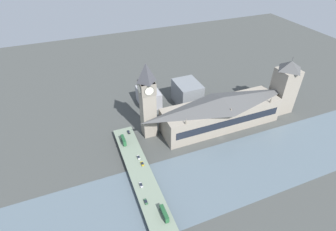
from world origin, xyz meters
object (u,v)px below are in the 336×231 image
(car_southbound_lead, at_px, (139,157))
(car_southbound_tail, at_px, (141,185))
(clock_tower, at_px, (147,99))
(double_decker_bus_lead, at_px, (164,213))
(parliament_hall, at_px, (221,112))
(car_northbound_mid, at_px, (142,164))
(road_bridge, at_px, (149,195))
(victoria_tower, at_px, (284,87))
(double_decker_bus_rear, at_px, (124,140))
(car_northbound_tail, at_px, (129,132))
(car_northbound_lead, at_px, (146,202))

(car_southbound_lead, height_order, car_southbound_tail, car_southbound_tail)
(clock_tower, relative_size, double_decker_bus_lead, 6.13)
(parliament_hall, height_order, car_southbound_tail, parliament_hall)
(clock_tower, relative_size, car_northbound_mid, 15.22)
(clock_tower, relative_size, road_bridge, 0.45)
(victoria_tower, distance_m, double_decker_bus_rear, 157.14)
(parliament_hall, bearing_deg, car_northbound_mid, 107.00)
(road_bridge, xyz_separation_m, car_southbound_lead, (34.48, -3.00, 1.69))
(car_northbound_mid, xyz_separation_m, car_southbound_tail, (-18.53, 6.70, 0.05))
(parliament_hall, xyz_separation_m, double_decker_bus_lead, (-70.96, 82.08, -7.40))
(parliament_hall, height_order, car_southbound_lead, parliament_hall)
(parliament_hall, height_order, car_northbound_tail, parliament_hall)
(double_decker_bus_rear, height_order, car_southbound_lead, double_decker_bus_rear)
(clock_tower, height_order, car_northbound_lead, clock_tower)
(car_northbound_mid, distance_m, car_southbound_tail, 19.71)
(road_bridge, xyz_separation_m, car_northbound_mid, (27.10, -3.71, 1.64))
(parliament_hall, bearing_deg, victoria_tower, -89.95)
(car_southbound_lead, bearing_deg, car_northbound_tail, -1.37)
(car_northbound_tail, bearing_deg, double_decker_bus_lead, 179.79)
(victoria_tower, xyz_separation_m, road_bridge, (-52.17, 152.78, -21.99))
(double_decker_bus_rear, distance_m, car_northbound_tail, 13.15)
(double_decker_bus_lead, bearing_deg, car_northbound_tail, -0.21)
(road_bridge, relative_size, car_southbound_tail, 33.78)
(parliament_hall, height_order, car_northbound_lead, parliament_hall)
(parliament_hall, distance_m, double_decker_bus_rear, 89.15)
(car_northbound_mid, relative_size, car_southbound_tail, 1.01)
(clock_tower, xyz_separation_m, road_bridge, (-65.13, 21.78, -31.99))
(road_bridge, relative_size, car_northbound_tail, 32.82)
(double_decker_bus_lead, bearing_deg, victoria_tower, -64.57)
(car_northbound_lead, distance_m, car_northbound_tail, 72.31)
(double_decker_bus_lead, bearing_deg, car_northbound_mid, -0.32)
(double_decker_bus_lead, relative_size, car_southbound_tail, 2.51)
(clock_tower, bearing_deg, road_bridge, 161.51)
(parliament_hall, height_order, victoria_tower, victoria_tower)
(double_decker_bus_lead, distance_m, double_decker_bus_rear, 74.72)
(road_bridge, relative_size, double_decker_bus_lead, 13.47)
(victoria_tower, xyz_separation_m, car_northbound_lead, (-57.55, 156.89, -20.33))
(parliament_hall, distance_m, car_northbound_lead, 106.90)
(car_northbound_mid, bearing_deg, car_southbound_lead, 5.52)
(parliament_hall, distance_m, clock_tower, 68.40)
(clock_tower, distance_m, victoria_tower, 132.02)
(car_northbound_lead, bearing_deg, road_bridge, -37.33)
(car_northbound_lead, height_order, car_southbound_tail, car_southbound_tail)
(car_northbound_lead, xyz_separation_m, car_southbound_lead, (39.86, -7.11, 0.03))
(double_decker_bus_rear, height_order, car_northbound_mid, double_decker_bus_rear)
(parliament_hall, bearing_deg, car_northbound_tail, 80.02)
(clock_tower, distance_m, double_decker_bus_rear, 38.95)
(road_bridge, xyz_separation_m, car_southbound_tail, (8.57, 2.98, 1.69))
(road_bridge, distance_m, double_decker_bus_rear, 55.79)
(victoria_tower, bearing_deg, car_northbound_tail, 84.51)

